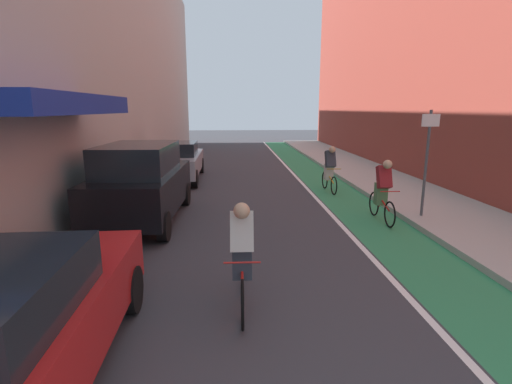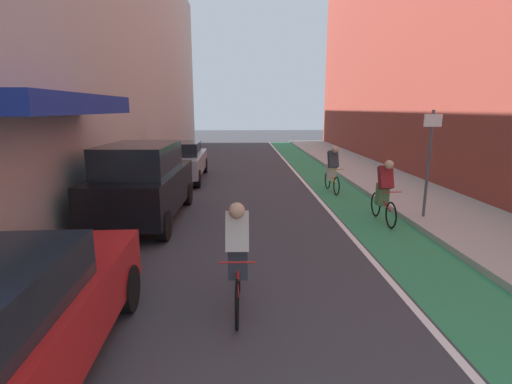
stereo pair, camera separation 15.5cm
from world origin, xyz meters
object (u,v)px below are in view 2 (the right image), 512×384
(cyclist_lead, at_px, (238,251))
(cyclist_trailing, at_px, (332,169))
(parked_suv_black, at_px, (143,182))
(cyclist_mid, at_px, (384,191))
(street_sign_post, at_px, (429,155))
(parked_sedan_silver, at_px, (179,160))

(cyclist_lead, distance_m, cyclist_trailing, 8.30)
(parked_suv_black, height_order, cyclist_trailing, parked_suv_black)
(parked_suv_black, xyz_separation_m, cyclist_mid, (6.05, -0.34, -0.21))
(cyclist_lead, xyz_separation_m, cyclist_trailing, (3.21, 7.65, -0.04))
(cyclist_mid, relative_size, street_sign_post, 0.64)
(cyclist_trailing, bearing_deg, parked_suv_black, -150.07)
(cyclist_lead, bearing_deg, street_sign_post, 40.65)
(parked_suv_black, height_order, cyclist_lead, parked_suv_black)
(cyclist_lead, height_order, cyclist_mid, cyclist_lead)
(cyclist_mid, bearing_deg, cyclist_lead, -131.84)
(cyclist_mid, height_order, street_sign_post, street_sign_post)
(cyclist_trailing, height_order, street_sign_post, street_sign_post)
(parked_sedan_silver, distance_m, street_sign_post, 9.41)
(cyclist_trailing, bearing_deg, street_sign_post, -67.62)
(cyclist_mid, bearing_deg, parked_sedan_silver, 134.92)
(parked_sedan_silver, relative_size, cyclist_trailing, 2.67)
(cyclist_lead, bearing_deg, cyclist_mid, 48.16)
(cyclist_lead, distance_m, cyclist_mid, 5.48)
(parked_sedan_silver, height_order, cyclist_lead, cyclist_lead)
(parked_sedan_silver, xyz_separation_m, cyclist_mid, (6.05, -6.07, 0.02))
(parked_sedan_silver, height_order, street_sign_post, street_sign_post)
(cyclist_mid, distance_m, street_sign_post, 1.39)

